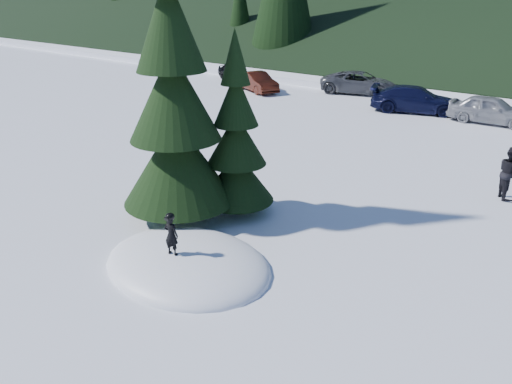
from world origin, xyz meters
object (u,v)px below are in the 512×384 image
Objects in this scene: adult_0 at (510,173)px; car_2 at (361,83)px; car_1 at (257,82)px; child_skier at (171,235)px; car_4 at (491,110)px; car_3 at (416,99)px; car_0 at (235,72)px; spruce_tall at (174,107)px; spruce_short at (236,145)px.

car_2 is (-12.21, 12.72, -0.16)m from adult_0.
car_1 is at bearing 28.99° from adult_0.
child_skier is 11.08m from adult_0.
adult_0 is (4.88, 9.95, -0.11)m from child_skier.
car_4 is (1.52, 19.85, -0.28)m from child_skier.
car_0 is at bearing 64.25° from car_3.
adult_0 is 0.45× the size of car_1.
car_1 is at bearing 75.17° from car_3.
spruce_tall is at bearing -123.95° from car_1.
car_4 is at bearing -63.31° from car_1.
adult_0 is at bearing 46.58° from spruce_short.
car_0 is at bearing 82.52° from car_1.
car_2 is at bearing 69.08° from car_4.
adult_0 is at bearing -164.50° from car_4.
adult_0 reaches higher than car_1.
spruce_tall reaches higher than adult_0.
car_2 is 9.29m from car_4.
adult_0 is 0.42× the size of car_4.
child_skier is at bearing -119.65° from car_0.
adult_0 is at bearing -93.62° from car_1.
child_skier is 0.57× the size of adult_0.
car_1 is at bearing 122.84° from spruce_tall.
car_3 is (14.70, -1.60, 0.08)m from car_0.
child_skier reaches higher than car_4.
child_skier is 19.91m from car_4.
adult_0 is at bearing -95.84° from car_0.
spruce_short is 1.11× the size of car_3.
car_2 is 5.67m from car_3.
car_1 is (-17.84, 9.02, -0.23)m from adult_0.
car_1 is 14.50m from car_4.
car_0 is at bearing 80.37° from car_2.
car_0 is 0.90× the size of car_4.
spruce_short is 5.45× the size of child_skier.
car_2 is at bearing 40.58° from car_3.
child_skier is 23.82m from car_2.
spruce_tall is 2.11× the size of car_4.
child_skier reaches higher than car_1.
car_4 is (8.85, -2.82, -0.01)m from car_2.
car_1 is at bearing 106.51° from car_2.
adult_0 is 24.82m from car_0.
car_0 is 0.95× the size of car_1.
adult_0 is 0.47× the size of car_0.
car_1 reaches higher than car_0.
car_1 is 10.58m from car_3.
car_3 is at bearing 90.91° from spruce_tall.
spruce_short is (1.00, 1.40, -1.22)m from spruce_tall.
spruce_tall reaches higher than child_skier.
car_4 is at bearing -124.45° from car_2.
car_0 is (-14.98, 19.24, -2.70)m from spruce_tall.
car_3 is at bearing 86.85° from car_4.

